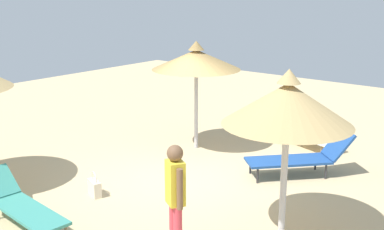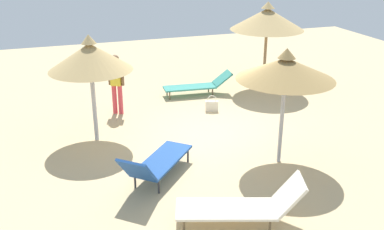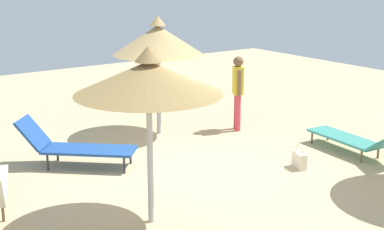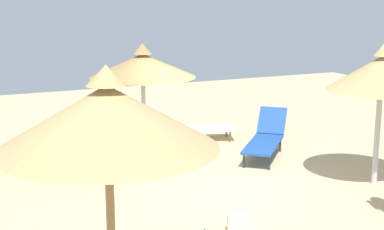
% 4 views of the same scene
% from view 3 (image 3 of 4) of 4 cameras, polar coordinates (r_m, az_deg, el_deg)
% --- Properties ---
extents(ground, '(24.00, 24.00, 0.10)m').
position_cam_3_polar(ground, '(9.88, 0.85, -7.01)').
color(ground, tan).
extents(parasol_umbrella_front, '(2.11, 2.11, 2.64)m').
position_cam_3_polar(parasol_umbrella_front, '(7.65, -4.58, 3.88)').
color(parasol_umbrella_front, '#B2B2B7').
rests_on(parasol_umbrella_front, ground).
extents(parasol_umbrella_far_left, '(2.00, 2.00, 2.68)m').
position_cam_3_polar(parasol_umbrella_far_left, '(12.14, -3.60, 7.82)').
color(parasol_umbrella_far_left, '#B2B2B7').
rests_on(parasol_umbrella_far_left, ground).
extents(lounge_chair_edge, '(0.75, 2.24, 0.72)m').
position_cam_3_polar(lounge_chair_edge, '(11.51, 16.71, -2.42)').
color(lounge_chair_edge, teal).
rests_on(lounge_chair_edge, ground).
extents(lounge_chair_back, '(2.07, 1.94, 0.93)m').
position_cam_3_polar(lounge_chair_back, '(10.60, -12.28, -3.12)').
color(lounge_chair_back, '#1E478C').
rests_on(lounge_chair_back, ground).
extents(person_standing_near_right, '(0.33, 0.42, 1.74)m').
position_cam_3_polar(person_standing_near_right, '(12.62, 4.81, 2.81)').
color(person_standing_near_right, '#D83F4C').
rests_on(person_standing_near_right, ground).
extents(handbag, '(0.26, 0.40, 0.48)m').
position_cam_3_polar(handbag, '(10.55, 11.15, -4.58)').
color(handbag, beige).
rests_on(handbag, ground).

